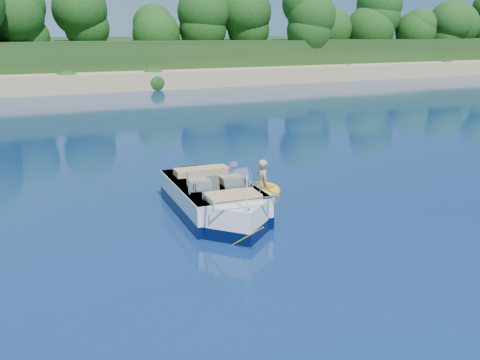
{
  "coord_description": "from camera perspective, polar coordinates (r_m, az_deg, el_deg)",
  "views": [
    {
      "loc": [
        -4.74,
        -10.35,
        4.81
      ],
      "look_at": [
        1.57,
        2.47,
        0.85
      ],
      "focal_mm": 40.0,
      "sensor_mm": 36.0,
      "label": 1
    }
  ],
  "objects": [
    {
      "name": "tow_tube",
      "position": [
        16.49,
        2.18,
        -1.15
      ],
      "size": [
        1.65,
        1.65,
        0.33
      ],
      "rotation": [
        0.0,
        0.0,
        0.42
      ],
      "color": "yellow",
      "rests_on": "ground"
    },
    {
      "name": "boy",
      "position": [
        16.44,
        2.33,
        -1.52
      ],
      "size": [
        0.4,
        0.84,
        1.62
      ],
      "primitive_type": "imported",
      "rotation": [
        0.0,
        -0.17,
        1.53
      ],
      "color": "tan",
      "rests_on": "ground"
    },
    {
      "name": "treeline",
      "position": [
        51.59,
        -21.68,
        15.28
      ],
      "size": [
        150.0,
        7.12,
        8.19
      ],
      "color": "black",
      "rests_on": "ground"
    },
    {
      "name": "motorboat",
      "position": [
        14.44,
        -2.48,
        -2.44
      ],
      "size": [
        2.34,
        5.67,
        1.89
      ],
      "rotation": [
        0.0,
        0.0,
        -0.09
      ],
      "color": "silver",
      "rests_on": "ground"
    },
    {
      "name": "shoreline",
      "position": [
        74.37,
        -22.98,
        11.36
      ],
      "size": [
        170.0,
        59.0,
        6.0
      ],
      "color": "#9F8B5C",
      "rests_on": "ground"
    },
    {
      "name": "ground",
      "position": [
        12.35,
        -1.47,
        -7.42
      ],
      "size": [
        160.0,
        160.0,
        0.0
      ],
      "primitive_type": "plane",
      "color": "#091C43",
      "rests_on": "ground"
    }
  ]
}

